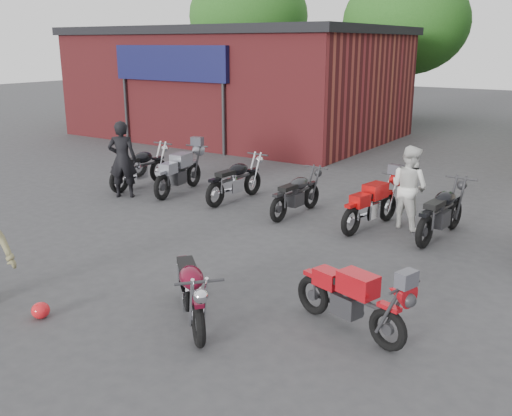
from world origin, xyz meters
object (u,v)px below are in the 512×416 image
Objects in this scene: row_bike_0 at (140,165)px; row_bike_2 at (235,178)px; helmet at (41,310)px; row_bike_5 at (442,209)px; vintage_motorcycle at (191,286)px; person_dark at (122,159)px; row_bike_4 at (372,202)px; sportbike at (351,296)px; row_bike_3 at (297,192)px; person_light at (409,187)px; row_bike_1 at (179,170)px.

row_bike_2 is at bearing -85.29° from row_bike_0.
row_bike_5 is (3.57, 6.49, 0.47)m from helmet.
vintage_motorcycle is 0.95× the size of row_bike_2.
helmet is 6.56m from person_dark.
row_bike_5 is (4.92, 0.01, 0.01)m from row_bike_2.
row_bike_4 is (6.05, 1.08, -0.39)m from person_dark.
helmet is 7.42m from row_bike_5.
row_bike_0 is 1.06× the size of row_bike_4.
row_bike_5 is at bearing 108.31° from sportbike.
person_dark reaches higher than helmet.
sportbike is 8.23m from person_dark.
row_bike_4 is 0.95× the size of row_bike_5.
row_bike_0 is (-6.06, 5.14, 0.04)m from vintage_motorcycle.
row_bike_5 reaches higher than helmet.
person_dark is at bearing 119.43° from row_bike_2.
vintage_motorcycle is 1.02× the size of row_bike_3.
person_light is 0.83× the size of row_bike_1.
person_light reaches higher than sportbike.
helmet is at bearing 156.58° from row_bike_5.
sportbike is 1.04× the size of person_light.
row_bike_3 is at bearing -93.23° from row_bike_2.
person_dark is 0.93× the size of row_bike_0.
vintage_motorcycle is 5.27m from row_bike_4.
sportbike is 0.94× the size of row_bike_4.
person_light reaches higher than row_bike_4.
person_dark is 1.03× the size of row_bike_3.
sportbike is 7.94m from row_bike_1.
row_bike_0 reaches higher than sportbike.
row_bike_5 reaches higher than row_bike_4.
row_bike_5 is (-0.15, 4.46, 0.07)m from sportbike.
sportbike is at bearing -118.60° from row_bike_0.
row_bike_2 is at bearing 86.68° from row_bike_3.
row_bike_4 is (2.20, 6.32, 0.44)m from helmet.
row_bike_5 is (6.55, 0.19, -0.01)m from row_bike_1.
row_bike_1 reaches higher than row_bike_3.
helmet is 6.99m from row_bike_1.
row_bike_2 is (1.63, 0.18, -0.03)m from row_bike_1.
row_bike_3 is at bearing 143.91° from sportbike.
helmet is 6.63m from row_bike_2.
row_bike_0 reaches higher than helmet.
sportbike is 4.83m from person_light.
row_bike_0 is at bearing 85.05° from row_bike_1.
row_bike_5 is at bearing 179.55° from person_light.
helmet is 6.31m from row_bike_3.
person_dark reaches higher than sportbike.
row_bike_0 is at bearing 94.08° from row_bike_3.
sportbike is 4.46m from row_bike_5.
row_bike_3 is (4.69, 0.08, -0.06)m from row_bike_0.
row_bike_1 is at bearing 115.27° from helmet.
person_dark is (-3.85, 5.25, 0.83)m from helmet.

